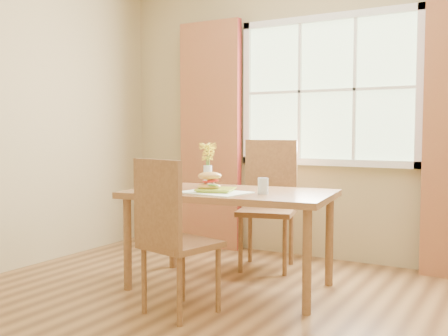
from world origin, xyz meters
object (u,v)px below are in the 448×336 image
dining_table (230,201)px  chair_far (269,197)px  flower_vase (208,159)px  water_glass (263,186)px  croissant_sandwich (210,181)px  chair_near (171,231)px

dining_table → chair_far: 0.71m
flower_vase → water_glass: bearing=-18.8°
croissant_sandwich → flower_vase: size_ratio=0.60×
dining_table → chair_far: size_ratio=1.45×
chair_far → croissant_sandwich: 0.88m
chair_far → croissant_sandwich: (-0.06, -0.86, 0.21)m
dining_table → croissant_sandwich: size_ratio=7.56×
chair_far → water_glass: bearing=-82.6°
flower_vase → chair_far: bearing=65.3°
chair_near → water_glass: (0.31, 0.66, 0.23)m
dining_table → croissant_sandwich: 0.23m
chair_near → flower_vase: 0.98m
chair_near → flower_vase: flower_vase is taller
croissant_sandwich → chair_far: bearing=55.4°
chair_near → water_glass: size_ratio=8.87×
chair_near → flower_vase: (-0.26, 0.85, 0.39)m
dining_table → chair_near: chair_near is taller
dining_table → water_glass: 0.32m
chair_near → chair_far: 1.41m
chair_near → croissant_sandwich: 0.62m
water_glass → flower_vase: (-0.57, 0.19, 0.16)m
chair_near → chair_far: size_ratio=0.91×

